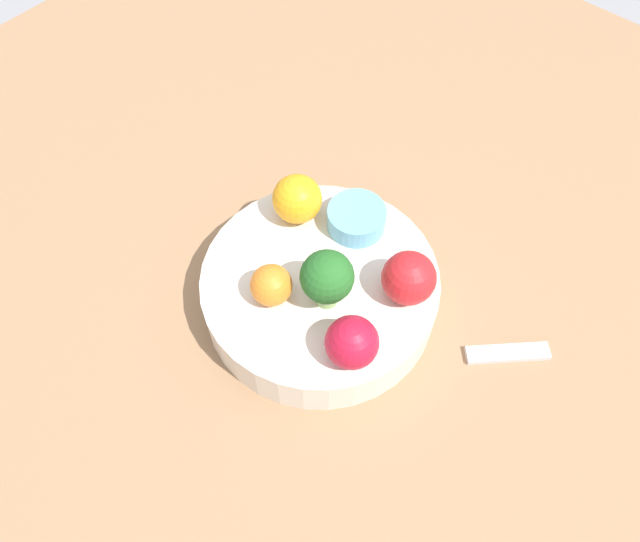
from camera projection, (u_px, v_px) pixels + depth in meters
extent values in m
plane|color=gray|center=(320.00, 312.00, 0.61)|extent=(6.00, 6.00, 0.00)
cube|color=#936D4C|center=(320.00, 307.00, 0.60)|extent=(1.20, 1.20, 0.02)
cylinder|color=silver|center=(320.00, 290.00, 0.58)|extent=(0.22, 0.22, 0.04)
cylinder|color=#8CB76B|center=(327.00, 293.00, 0.54)|extent=(0.02, 0.02, 0.02)
sphere|color=#236023|center=(327.00, 277.00, 0.51)|extent=(0.05, 0.05, 0.05)
sphere|color=red|center=(409.00, 278.00, 0.53)|extent=(0.05, 0.05, 0.05)
sphere|color=#B7142D|center=(352.00, 342.00, 0.50)|extent=(0.04, 0.04, 0.04)
sphere|color=orange|center=(271.00, 285.00, 0.53)|extent=(0.04, 0.04, 0.04)
sphere|color=orange|center=(297.00, 199.00, 0.58)|extent=(0.05, 0.05, 0.05)
cylinder|color=#66B2DB|center=(356.00, 218.00, 0.58)|extent=(0.05, 0.05, 0.02)
cube|color=silver|center=(508.00, 353.00, 0.56)|extent=(0.06, 0.06, 0.01)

